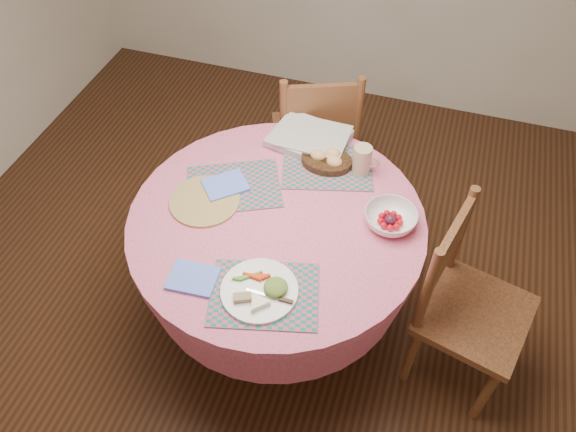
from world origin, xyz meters
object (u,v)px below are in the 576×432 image
chair_right (465,303)px  fruit_bowl (390,219)px  bread_bowl (327,159)px  latte_mug (363,160)px  dining_table (277,247)px  wicker_trivet (205,201)px  dinner_plate (261,291)px  chair_back (316,137)px

chair_right → fruit_bowl: (-0.38, 0.11, 0.29)m
bread_bowl → latte_mug: 0.16m
chair_right → fruit_bowl: chair_right is taller
dining_table → wicker_trivet: 0.38m
dining_table → bread_bowl: 0.45m
dining_table → fruit_bowl: (0.45, 0.11, 0.23)m
bread_bowl → dinner_plate: bearing=-93.9°
dining_table → chair_back: 0.83m
chair_back → bread_bowl: 0.55m
chair_right → wicker_trivet: size_ratio=3.17×
chair_back → bread_bowl: (0.17, -0.45, 0.28)m
chair_back → wicker_trivet: 0.91m
chair_back → latte_mug: size_ratio=7.15×
latte_mug → fruit_bowl: size_ratio=0.56×
chair_right → chair_back: 1.21m
latte_mug → fruit_bowl: (0.18, -0.27, -0.04)m
dinner_plate → bread_bowl: 0.75m
chair_right → dinner_plate: size_ratio=3.31×
dining_table → bread_bowl: bearing=73.1°
chair_back → dinner_plate: (0.12, -1.20, 0.27)m
dinner_plate → chair_back: bearing=95.5°
dining_table → latte_mug: latte_mug is taller
chair_right → chair_back: chair_back is taller
chair_right → chair_back: bearing=61.2°
wicker_trivet → bread_bowl: bearing=41.2°
chair_back → latte_mug: (0.33, -0.45, 0.32)m
dinner_plate → bread_bowl: bread_bowl is taller
latte_mug → dining_table: bearing=-126.0°
chair_back → wicker_trivet: chair_back is taller
dinner_plate → latte_mug: 0.78m
dining_table → fruit_bowl: size_ratio=5.17×
dining_table → chair_back: size_ratio=1.28×
chair_back → bread_bowl: size_ratio=4.21×
chair_right → latte_mug: 0.75m
wicker_trivet → bread_bowl: (0.43, 0.38, 0.03)m
dinner_plate → latte_mug: latte_mug is taller
dining_table → dinner_plate: (0.06, -0.37, 0.22)m
chair_back → latte_mug: bearing=103.6°
wicker_trivet → latte_mug: (0.59, 0.38, 0.07)m
chair_right → fruit_bowl: bearing=88.1°
fruit_bowl → wicker_trivet: bearing=-171.6°
dinner_plate → fruit_bowl: fruit_bowl is taller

